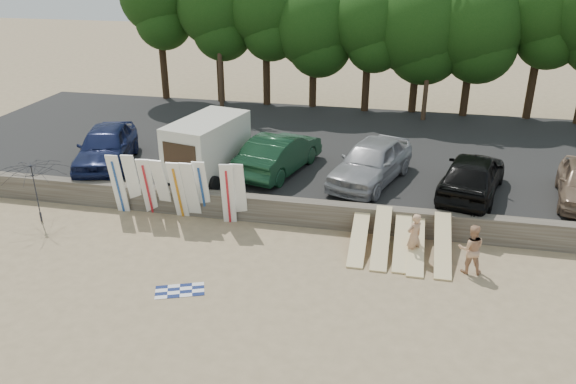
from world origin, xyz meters
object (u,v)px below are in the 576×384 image
(car_1, at_px, (280,153))
(beachgoer_a, at_px, (414,236))
(box_trailer, at_px, (207,145))
(car_2, at_px, (371,162))
(cooler, at_px, (401,242))
(beach_umbrella, at_px, (36,192))
(car_0, at_px, (106,146))
(beachgoer_b, at_px, (471,249))
(car_3, at_px, (472,175))

(car_1, height_order, beachgoer_a, car_1)
(box_trailer, distance_m, beachgoer_a, 9.58)
(box_trailer, height_order, car_2, box_trailer)
(car_1, height_order, cooler, car_1)
(car_1, bearing_deg, beach_umbrella, 47.46)
(car_0, xyz_separation_m, car_1, (7.72, 0.89, -0.06))
(beachgoer_b, distance_m, beach_umbrella, 15.88)
(car_2, distance_m, cooler, 4.55)
(box_trailer, relative_size, car_2, 0.82)
(beachgoer_a, bearing_deg, car_2, -110.50)
(car_3, height_order, cooler, car_3)
(car_1, bearing_deg, beachgoer_b, 158.01)
(car_1, bearing_deg, beachgoer_a, 153.33)
(car_2, distance_m, beachgoer_b, 6.51)
(box_trailer, height_order, beachgoer_b, box_trailer)
(car_0, distance_m, car_2, 11.71)
(box_trailer, bearing_deg, car_2, 19.95)
(car_2, height_order, cooler, car_2)
(car_3, relative_size, beachgoer_b, 3.04)
(car_1, distance_m, car_2, 3.99)
(box_trailer, xyz_separation_m, beach_umbrella, (-5.44, -4.09, -0.89))
(beachgoer_b, height_order, beach_umbrella, beach_umbrella)
(beachgoer_a, distance_m, cooler, 1.06)
(car_0, distance_m, cooler, 13.67)
(box_trailer, height_order, car_0, box_trailer)
(box_trailer, height_order, cooler, box_trailer)
(car_2, bearing_deg, box_trailer, -154.11)
(cooler, bearing_deg, box_trailer, 172.00)
(car_1, height_order, beachgoer_b, car_1)
(car_1, xyz_separation_m, beachgoer_b, (7.61, -5.69, -0.70))
(box_trailer, bearing_deg, beach_umbrella, -130.37)
(car_1, relative_size, car_3, 1.00)
(beach_umbrella, bearing_deg, car_3, 15.10)
(box_trailer, bearing_deg, car_3, 14.14)
(beachgoer_a, height_order, beachgoer_b, beachgoer_b)
(beachgoer_a, height_order, beach_umbrella, beach_umbrella)
(beachgoer_a, bearing_deg, box_trailer, -65.96)
(car_1, height_order, car_2, car_2)
(box_trailer, distance_m, cooler, 9.05)
(car_0, relative_size, beach_umbrella, 1.94)
(car_2, distance_m, beachgoer_a, 5.19)
(beachgoer_b, bearing_deg, box_trailer, -26.13)
(cooler, relative_size, beach_umbrella, 0.14)
(beachgoer_a, xyz_separation_m, beachgoer_b, (1.80, -0.55, 0.03))
(beachgoer_a, bearing_deg, car_3, -158.51)
(car_2, bearing_deg, beachgoer_a, -50.35)
(car_2, xyz_separation_m, beachgoer_a, (1.84, -4.79, -0.77))
(car_1, xyz_separation_m, beach_umbrella, (-8.26, -5.30, -0.31))
(box_trailer, xyz_separation_m, beachgoer_a, (8.64, -3.92, -1.30))
(car_1, distance_m, beachgoer_b, 9.53)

